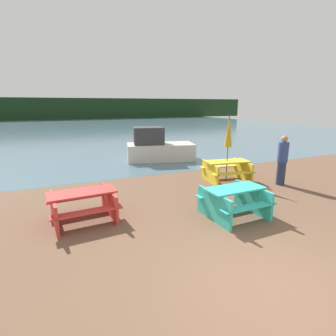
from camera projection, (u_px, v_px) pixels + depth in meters
ground_plane at (274, 291)px, 4.07m from camera, size 60.00×60.00×0.00m
water at (77, 128)px, 32.62m from camera, size 60.00×50.00×0.00m
far_treeline at (66, 109)px, 49.90m from camera, size 80.00×1.60×4.00m
picnic_table_teal at (234, 199)px, 6.70m from camera, size 1.56×1.42×0.77m
picnic_table_red at (83, 203)px, 6.48m from camera, size 1.70×1.49×0.74m
picnic_table_yellow at (227, 169)px, 9.82m from camera, size 1.81×1.61×0.77m
umbrella_gold at (229, 132)px, 9.49m from camera, size 0.28×0.28×2.44m
boat at (158, 148)px, 13.55m from camera, size 3.68×2.37×1.70m
person at (282, 160)px, 9.28m from camera, size 0.35×0.35×1.76m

